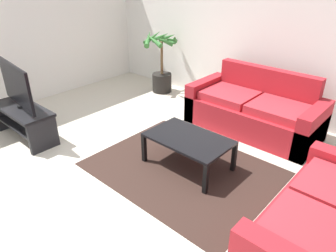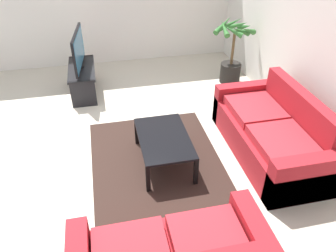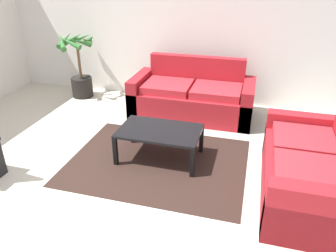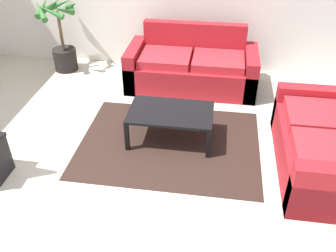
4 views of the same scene
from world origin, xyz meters
TOP-DOWN VIEW (x-y plane):
  - ground_plane at (0.00, 0.00)m, footprint 6.60×6.60m
  - wall_back at (0.00, 3.00)m, footprint 6.00×0.06m
  - couch_main at (0.64, 2.28)m, footprint 1.95×0.90m
  - couch_loveseat at (2.28, 0.54)m, footprint 0.90×1.70m
  - tv_stand at (-1.70, -0.18)m, footprint 1.10×0.45m
  - tv at (-1.70, -0.17)m, footprint 1.05×0.16m
  - coffee_table at (0.52, 0.83)m, footprint 1.02×0.64m
  - area_rug at (0.52, 0.73)m, footprint 2.20×1.70m
  - potted_palm at (-1.53, 2.55)m, footprint 0.78×0.77m

SIDE VIEW (x-z plane):
  - ground_plane at x=0.00m, z-range 0.00..0.00m
  - area_rug at x=0.52m, z-range 0.00..0.01m
  - couch_loveseat at x=2.28m, z-range -0.15..0.75m
  - couch_main at x=0.64m, z-range -0.15..0.75m
  - tv_stand at x=-1.70m, z-range 0.07..0.55m
  - coffee_table at x=0.52m, z-range 0.16..0.56m
  - potted_palm at x=-1.53m, z-range -0.08..1.11m
  - tv at x=-1.70m, z-range 0.49..1.13m
  - wall_back at x=0.00m, z-range 0.00..2.70m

